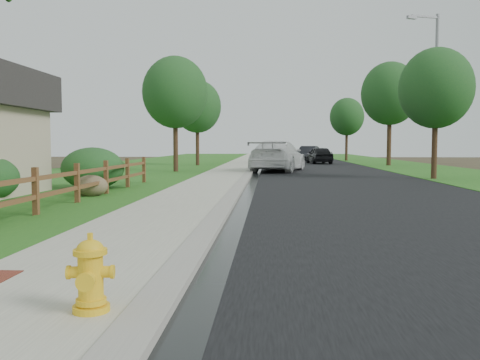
# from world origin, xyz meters

# --- Properties ---
(ground) EXTENTS (120.00, 120.00, 0.00)m
(ground) POSITION_xyz_m (0.00, 0.00, 0.00)
(ground) COLOR #392D1F
(road) EXTENTS (8.00, 90.00, 0.02)m
(road) POSITION_xyz_m (4.60, 35.00, 0.01)
(road) COLOR black
(road) RESTS_ON ground
(curb) EXTENTS (0.40, 90.00, 0.12)m
(curb) POSITION_xyz_m (0.40, 35.00, 0.06)
(curb) COLOR gray
(curb) RESTS_ON ground
(wet_gutter) EXTENTS (0.50, 90.00, 0.00)m
(wet_gutter) POSITION_xyz_m (0.75, 35.00, 0.02)
(wet_gutter) COLOR black
(wet_gutter) RESTS_ON road
(sidewalk) EXTENTS (2.20, 90.00, 0.10)m
(sidewalk) POSITION_xyz_m (-0.90, 35.00, 0.05)
(sidewalk) COLOR #9C9A87
(sidewalk) RESTS_ON ground
(grass_strip) EXTENTS (1.60, 90.00, 0.06)m
(grass_strip) POSITION_xyz_m (-2.80, 35.00, 0.03)
(grass_strip) COLOR #1C5618
(grass_strip) RESTS_ON ground
(lawn_near) EXTENTS (9.00, 90.00, 0.04)m
(lawn_near) POSITION_xyz_m (-8.00, 35.00, 0.02)
(lawn_near) COLOR #1C5618
(lawn_near) RESTS_ON ground
(verge_far) EXTENTS (6.00, 90.00, 0.04)m
(verge_far) POSITION_xyz_m (11.50, 35.00, 0.02)
(verge_far) COLOR #1C5618
(verge_far) RESTS_ON ground
(ranch_fence) EXTENTS (0.12, 16.92, 1.10)m
(ranch_fence) POSITION_xyz_m (-3.60, 6.40, 0.62)
(ranch_fence) COLOR #4F2B1A
(ranch_fence) RESTS_ON ground
(fire_hydrant) EXTENTS (0.46, 0.37, 0.71)m
(fire_hydrant) POSITION_xyz_m (-0.10, -1.18, 0.43)
(fire_hydrant) COLOR yellow
(fire_hydrant) RESTS_ON sidewalk
(white_suv) EXTENTS (3.78, 6.53, 1.78)m
(white_suv) POSITION_xyz_m (2.00, 24.47, 0.91)
(white_suv) COLOR silver
(white_suv) RESTS_ON road
(dark_car_mid) EXTENTS (2.15, 4.29, 1.40)m
(dark_car_mid) POSITION_xyz_m (5.68, 37.19, 0.72)
(dark_car_mid) COLOR black
(dark_car_mid) RESTS_ON road
(dark_car_far) EXTENTS (2.81, 4.61, 1.43)m
(dark_car_far) POSITION_xyz_m (5.32, 44.62, 0.74)
(dark_car_far) COLOR black
(dark_car_far) RESTS_ON road
(streetlight) EXTENTS (2.20, 0.88, 9.76)m
(streetlight) POSITION_xyz_m (11.82, 27.48, 5.53)
(streetlight) COLOR slate
(streetlight) RESTS_ON ground
(boulder) EXTENTS (1.05, 0.81, 0.67)m
(boulder) POSITION_xyz_m (-3.90, 9.49, 0.34)
(boulder) COLOR brown
(boulder) RESTS_ON ground
(shrub_d) EXTENTS (2.79, 2.79, 1.50)m
(shrub_d) POSITION_xyz_m (-4.80, 12.20, 0.75)
(shrub_d) COLOR #194621
(shrub_d) RESTS_ON ground
(tree_near_left) EXTENTS (3.74, 3.74, 6.63)m
(tree_near_left) POSITION_xyz_m (-3.90, 23.48, 4.56)
(tree_near_left) COLOR #331E14
(tree_near_left) RESTS_ON ground
(tree_near_right) EXTENTS (3.31, 3.31, 5.95)m
(tree_near_right) POSITION_xyz_m (9.00, 18.05, 4.12)
(tree_near_right) COLOR #331E14
(tree_near_right) RESTS_ON ground
(tree_mid_left) EXTENTS (3.58, 3.58, 6.40)m
(tree_mid_left) POSITION_xyz_m (-3.90, 32.42, 4.42)
(tree_mid_left) COLOR #331E14
(tree_mid_left) RESTS_ON ground
(tree_mid_right) EXTENTS (4.26, 4.26, 7.72)m
(tree_mid_right) POSITION_xyz_m (10.44, 33.05, 5.36)
(tree_mid_right) COLOR #331E14
(tree_mid_right) RESTS_ON ground
(tree_far_right) EXTENTS (3.32, 3.32, 6.11)m
(tree_far_right) POSITION_xyz_m (9.00, 44.44, 4.28)
(tree_far_right) COLOR #331E14
(tree_far_right) RESTS_ON ground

